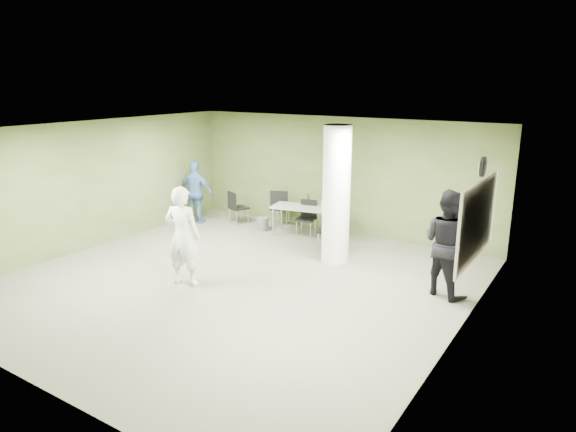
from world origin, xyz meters
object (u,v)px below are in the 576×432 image
Objects in this scene: chair_back_left at (236,205)px; woman_white at (183,236)px; man_black at (447,243)px; man_blue at (196,192)px; folding_table at (304,209)px.

chair_back_left is 0.47× the size of woman_white.
man_blue is (-6.80, 1.12, -0.12)m from man_black.
chair_back_left is at bearing 170.41° from folding_table.
folding_table is 2.99m from man_blue.
man_blue is (-2.65, 3.23, -0.10)m from woman_white.
man_blue reaches higher than folding_table.
chair_back_left is 0.52× the size of man_blue.
chair_back_left is at bearing -80.80° from woman_white.
man_black reaches higher than man_blue.
woman_white is 4.65m from man_black.
man_black is at bearing -168.81° from woman_white.
folding_table is 4.21m from man_black.
folding_table reaches higher than chair_back_left.
man_blue is (-2.94, -0.54, 0.15)m from folding_table.
folding_table is 0.87× the size of woman_white.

